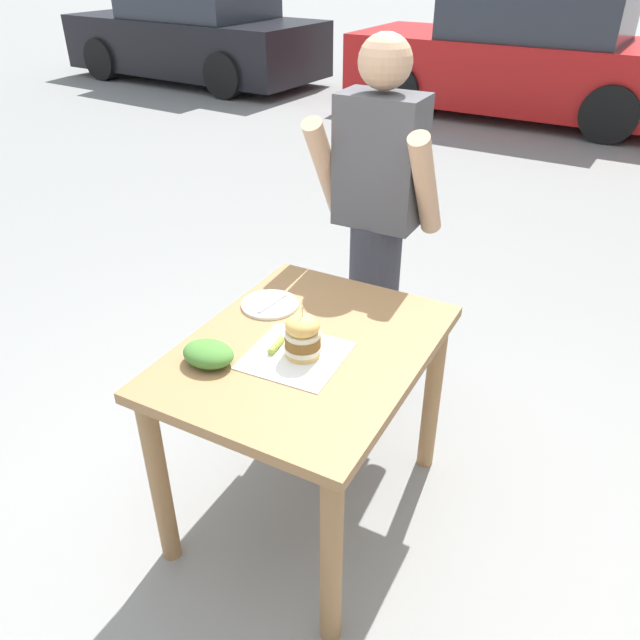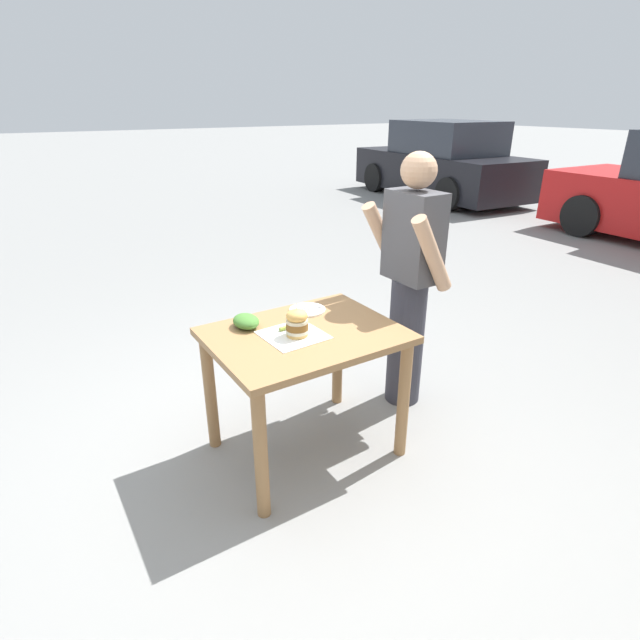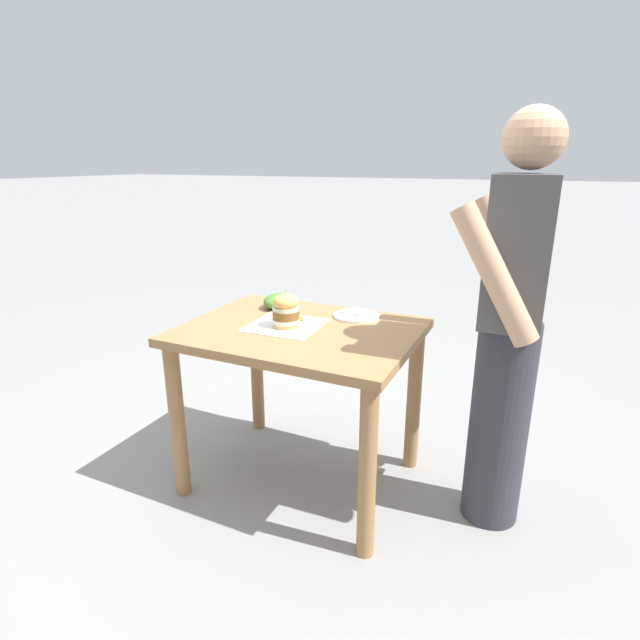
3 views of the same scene
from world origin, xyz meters
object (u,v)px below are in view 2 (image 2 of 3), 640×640
object	(u,v)px
side_plate_with_forks	(307,310)
side_salad	(246,321)
sandwich	(297,323)
pickle_spear	(287,327)
diner_across_table	(410,281)
patio_table	(305,355)
parked_car_near_curb	(441,164)

from	to	relation	value
side_plate_with_forks	side_salad	size ratio (longest dim) A/B	1.22
sandwich	pickle_spear	distance (m)	0.12
side_salad	diner_across_table	xyz separation A→B (m)	(0.11, 1.11, 0.06)
patio_table	sandwich	bearing A→B (deg)	-71.26
side_salad	side_plate_with_forks	bearing A→B (deg)	93.19
diner_across_table	parked_car_near_curb	distance (m)	8.50
patio_table	side_plate_with_forks	size ratio (longest dim) A/B	4.69
patio_table	pickle_spear	bearing A→B (deg)	-139.26
side_plate_with_forks	diner_across_table	distance (m)	0.71
sandwich	parked_car_near_curb	size ratio (longest dim) A/B	0.04
patio_table	side_plate_with_forks	distance (m)	0.34
sandwich	parked_car_near_curb	bearing A→B (deg)	130.22
side_salad	parked_car_near_curb	distance (m)	9.27
sandwich	diner_across_table	distance (m)	0.94
side_plate_with_forks	diner_across_table	world-z (taller)	diner_across_table
sandwich	side_salad	xyz separation A→B (m)	(-0.25, -0.18, -0.04)
pickle_spear	parked_car_near_curb	world-z (taller)	parked_car_near_curb
side_salad	sandwich	bearing A→B (deg)	35.90
patio_table	diner_across_table	bearing A→B (deg)	98.04
patio_table	sandwich	size ratio (longest dim) A/B	5.51
side_plate_with_forks	diner_across_table	size ratio (longest dim) A/B	0.13
pickle_spear	diner_across_table	bearing A→B (deg)	92.60
side_plate_with_forks	parked_car_near_curb	bearing A→B (deg)	129.82
pickle_spear	diner_across_table	world-z (taller)	diner_across_table
pickle_spear	parked_car_near_curb	distance (m)	9.23
side_salad	diner_across_table	size ratio (longest dim) A/B	0.11
parked_car_near_curb	sandwich	bearing A→B (deg)	-49.78
side_plate_with_forks	side_salad	bearing A→B (deg)	-86.81
pickle_spear	side_plate_with_forks	distance (m)	0.30
patio_table	parked_car_near_curb	world-z (taller)	parked_car_near_curb
pickle_spear	parked_car_near_curb	size ratio (longest dim) A/B	0.02
diner_across_table	patio_table	bearing A→B (deg)	-81.96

